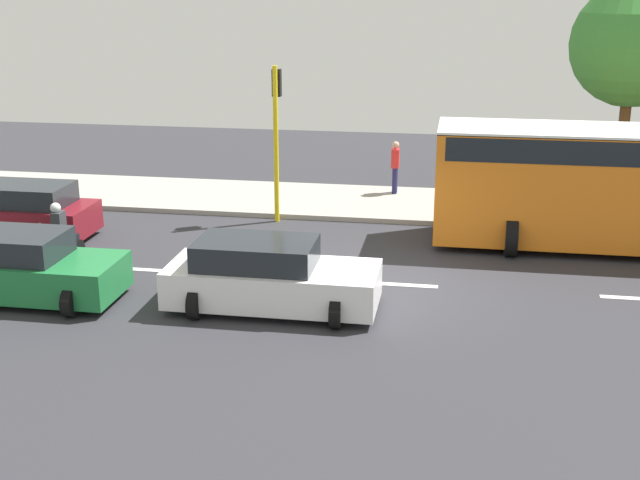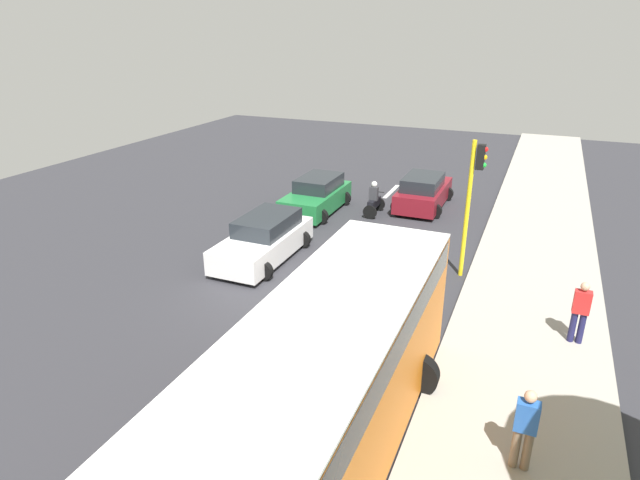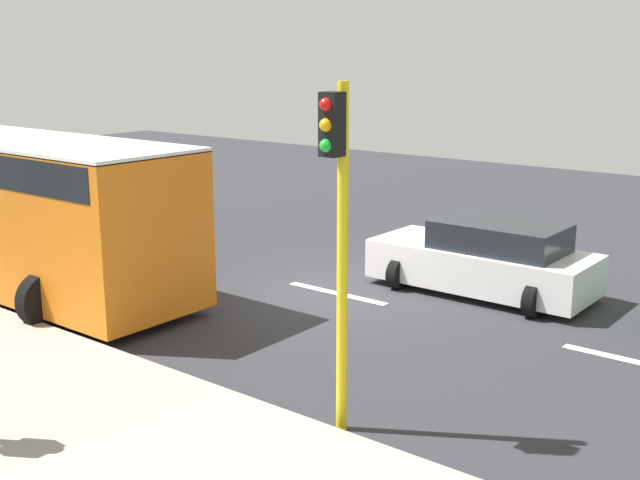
# 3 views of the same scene
# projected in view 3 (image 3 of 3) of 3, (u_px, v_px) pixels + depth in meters

# --- Properties ---
(ground_plane) EXTENTS (40.00, 60.00, 0.10)m
(ground_plane) POSITION_uv_depth(u_px,v_px,m) (337.00, 296.00, 16.34)
(ground_plane) COLOR #2D2D33
(sidewalk) EXTENTS (4.00, 60.00, 0.15)m
(sidewalk) POSITION_uv_depth(u_px,v_px,m) (31.00, 407.00, 10.96)
(sidewalk) COLOR #9E998E
(sidewalk) RESTS_ON ground
(lane_stripe_far_north) EXTENTS (0.20, 2.40, 0.01)m
(lane_stripe_far_north) POSITION_uv_depth(u_px,v_px,m) (13.00, 219.00, 23.54)
(lane_stripe_far_north) COLOR white
(lane_stripe_far_north) RESTS_ON ground
(lane_stripe_north) EXTENTS (0.20, 2.40, 0.01)m
(lane_stripe_north) POSITION_uv_depth(u_px,v_px,m) (146.00, 249.00, 19.94)
(lane_stripe_north) COLOR white
(lane_stripe_north) RESTS_ON ground
(lane_stripe_mid) EXTENTS (0.20, 2.40, 0.01)m
(lane_stripe_mid) POSITION_uv_depth(u_px,v_px,m) (337.00, 293.00, 16.33)
(lane_stripe_mid) COLOR white
(lane_stripe_mid) RESTS_ON ground
(lane_stripe_south) EXTENTS (0.20, 2.40, 0.01)m
(lane_stripe_south) POSITION_uv_depth(u_px,v_px,m) (637.00, 362.00, 12.72)
(lane_stripe_south) COLOR white
(lane_stripe_south) RESTS_ON ground
(car_white) EXTENTS (2.27, 4.51, 1.52)m
(car_white) POSITION_uv_depth(u_px,v_px,m) (486.00, 260.00, 16.20)
(car_white) COLOR white
(car_white) RESTS_ON ground
(traffic_light_corner) EXTENTS (0.49, 0.24, 4.50)m
(traffic_light_corner) POSITION_uv_depth(u_px,v_px,m) (338.00, 212.00, 9.75)
(traffic_light_corner) COLOR yellow
(traffic_light_corner) RESTS_ON ground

